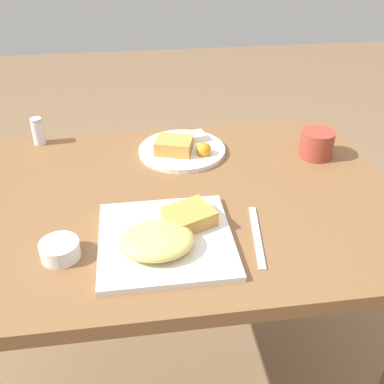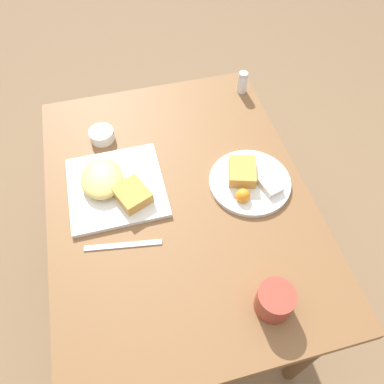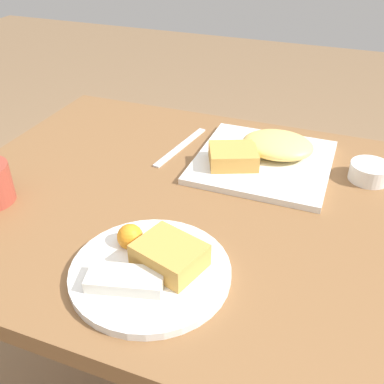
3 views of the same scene
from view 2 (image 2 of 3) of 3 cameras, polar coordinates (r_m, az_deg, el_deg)
ground_plane at (r=1.82m, az=-1.38°, el=-14.33°), size 8.00×8.00×0.00m
dining_table at (r=1.22m, az=-1.99°, el=-3.03°), size 1.06×0.79×0.75m
plate_square_near at (r=1.17m, az=-11.96°, el=1.09°), size 0.29×0.29×0.06m
plate_oval_far at (r=1.18m, az=8.67°, el=1.79°), size 0.26×0.26×0.05m
sauce_ramekin at (r=1.32m, az=-13.59°, el=8.47°), size 0.08×0.08×0.04m
salt_shaker at (r=1.47m, az=7.67°, el=16.07°), size 0.04×0.04×0.08m
butter_knife at (r=1.07m, az=-10.44°, el=-7.98°), size 0.05×0.22×0.00m
coffee_mug at (r=0.98m, az=12.49°, el=-15.86°), size 0.09×0.09×0.08m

